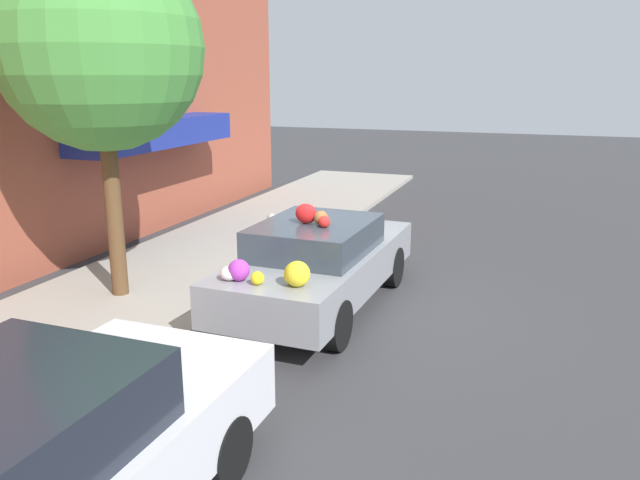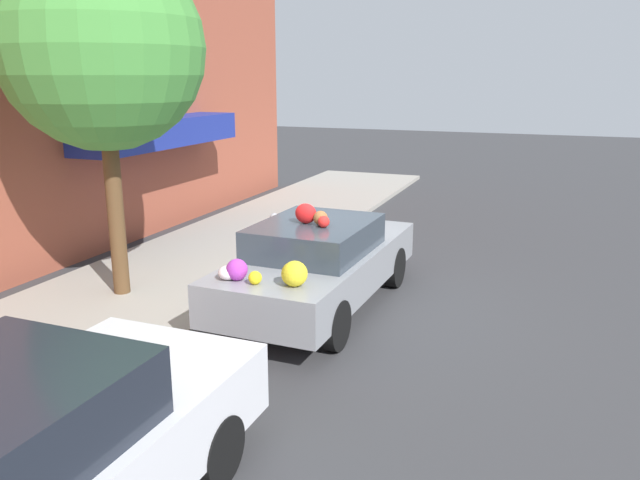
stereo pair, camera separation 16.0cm
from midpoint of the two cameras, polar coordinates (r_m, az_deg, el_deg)
name	(u,v)px [view 2 (the right image)]	position (r m, az deg, el deg)	size (l,w,h in m)	color
ground_plane	(315,306)	(9.22, 0.07, -6.02)	(60.00, 60.00, 0.00)	#38383A
sidewalk_curb	(161,281)	(10.43, -13.93, -3.66)	(24.00, 3.20, 0.10)	#9E998E
building_facade	(43,97)	(11.48, -23.66, 11.89)	(18.00, 1.20, 5.97)	#9E4C38
street_tree	(102,49)	(9.38, -18.87, 16.23)	(2.83, 2.83, 4.96)	brown
fire_hydrant	(275,232)	(11.67, -3.77, 0.76)	(0.20, 0.20, 0.70)	#B2B2B7
art_car	(319,261)	(8.92, 0.38, -1.97)	(4.21, 1.78, 1.58)	gray
parked_car_plain	(6,474)	(4.84, -25.91, -18.69)	(4.17, 1.82, 1.44)	silver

